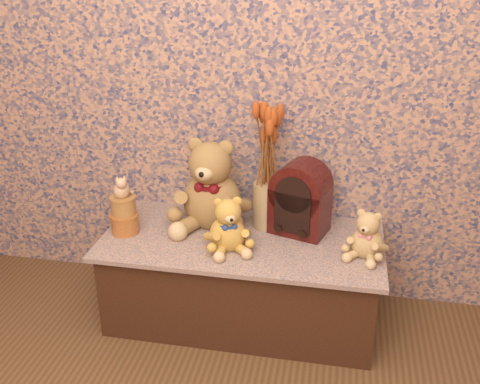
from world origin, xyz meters
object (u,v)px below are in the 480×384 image
(biscuit_tin_lower, at_px, (125,223))
(teddy_medium, at_px, (228,221))
(teddy_small, at_px, (368,232))
(cathedral_radio, at_px, (300,197))
(ceramic_vase, at_px, (267,205))
(cat_figurine, at_px, (121,185))
(teddy_large, at_px, (212,179))

(biscuit_tin_lower, bearing_deg, teddy_medium, -5.83)
(teddy_small, height_order, cathedral_radio, cathedral_radio)
(teddy_medium, relative_size, biscuit_tin_lower, 2.08)
(teddy_small, bearing_deg, biscuit_tin_lower, -160.17)
(ceramic_vase, distance_m, cat_figurine, 0.64)
(ceramic_vase, height_order, cat_figurine, cat_figurine)
(teddy_large, bearing_deg, ceramic_vase, 9.87)
(biscuit_tin_lower, bearing_deg, cathedral_radio, 11.84)
(teddy_medium, distance_m, cathedral_radio, 0.35)
(teddy_medium, height_order, teddy_small, teddy_medium)
(teddy_small, distance_m, cat_figurine, 1.05)
(teddy_medium, distance_m, cat_figurine, 0.49)
(ceramic_vase, bearing_deg, teddy_large, -174.95)
(cathedral_radio, relative_size, biscuit_tin_lower, 2.72)
(cathedral_radio, relative_size, ceramic_vase, 1.57)
(biscuit_tin_lower, relative_size, cat_figurine, 1.08)
(cathedral_radio, distance_m, biscuit_tin_lower, 0.78)
(teddy_small, distance_m, biscuit_tin_lower, 1.05)
(teddy_large, xyz_separation_m, teddy_small, (0.68, -0.16, -0.11))
(teddy_large, distance_m, teddy_medium, 0.25)
(cat_figurine, bearing_deg, teddy_medium, -30.71)
(cathedral_radio, distance_m, cat_figurine, 0.77)
(teddy_large, bearing_deg, cat_figurine, -151.53)
(cat_figurine, bearing_deg, biscuit_tin_lower, 0.00)
(teddy_large, relative_size, ceramic_vase, 2.09)
(teddy_medium, xyz_separation_m, cathedral_radio, (0.28, 0.21, 0.04))
(cat_figurine, bearing_deg, cathedral_radio, -13.04)
(teddy_large, relative_size, cat_figurine, 3.94)
(cathedral_radio, distance_m, ceramic_vase, 0.16)
(teddy_large, height_order, biscuit_tin_lower, teddy_large)
(ceramic_vase, xyz_separation_m, biscuit_tin_lower, (-0.61, -0.18, -0.06))
(ceramic_vase, height_order, biscuit_tin_lower, ceramic_vase)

